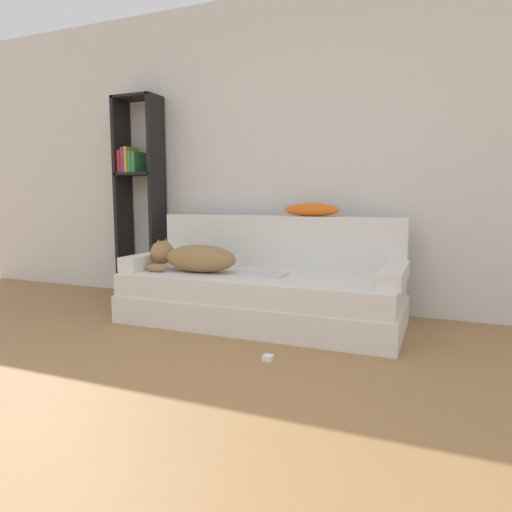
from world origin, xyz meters
name	(u,v)px	position (x,y,z in m)	size (l,w,h in m)	color
wall_back	(302,153)	(0.00, 2.98, 1.35)	(7.52, 0.06, 2.70)	silver
couch	(261,299)	(-0.11, 2.32, 0.19)	(2.12, 0.91, 0.38)	silver
couch_backrest	(278,242)	(-0.11, 2.70, 0.60)	(2.08, 0.15, 0.43)	silver
couch_arm_left	(152,260)	(-1.10, 2.31, 0.44)	(0.15, 0.72, 0.12)	silver
couch_arm_right	(395,275)	(0.88, 2.31, 0.44)	(0.15, 0.72, 0.12)	silver
dog	(193,258)	(-0.65, 2.23, 0.49)	(0.75, 0.32, 0.25)	olive
laptop	(265,274)	(-0.06, 2.27, 0.39)	(0.32, 0.24, 0.02)	silver
throw_pillow	(311,210)	(0.17, 2.71, 0.86)	(0.46, 0.18, 0.10)	orange
bookshelf	(139,186)	(-1.58, 2.80, 1.08)	(0.44, 0.26, 1.92)	black
power_adapter	(268,358)	(0.24, 1.56, 0.02)	(0.06, 0.06, 0.03)	white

